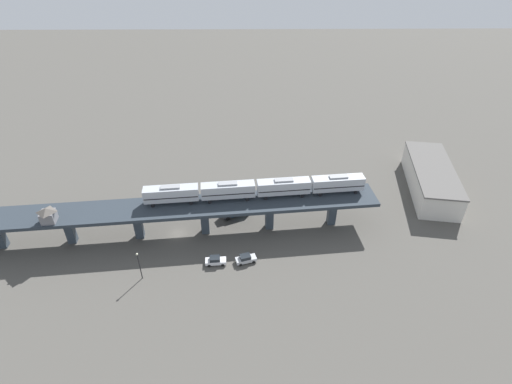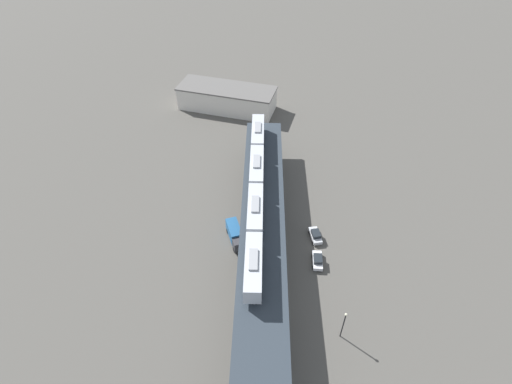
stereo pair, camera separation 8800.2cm
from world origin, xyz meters
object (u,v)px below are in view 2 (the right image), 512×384
object	(u,v)px
street_car_white	(318,260)
delivery_truck	(235,234)
subway_train	(256,188)
street_lamp	(344,323)
warehouse_building	(227,98)
street_car_silver	(315,235)

from	to	relation	value
street_car_white	delivery_truck	world-z (taller)	delivery_truck
subway_train	street_lamp	world-z (taller)	subway_train
delivery_truck	street_lamp	distance (m)	27.98
street_car_white	street_lamp	world-z (taller)	street_lamp
warehouse_building	delivery_truck	bearing A→B (deg)	-78.28
subway_train	delivery_truck	size ratio (longest dim) A/B	6.65
subway_train	warehouse_building	bearing A→B (deg)	107.08
subway_train	street_car_silver	bearing A→B (deg)	-10.52
street_car_silver	delivery_truck	bearing A→B (deg)	-171.44
street_car_silver	warehouse_building	world-z (taller)	warehouse_building
street_car_white	street_car_silver	xyz separation A→B (m)	(-0.48, 6.41, 0.00)
street_car_silver	street_car_white	bearing A→B (deg)	-85.75
street_lamp	street_car_silver	bearing A→B (deg)	101.77
street_car_silver	street_lamp	xyz separation A→B (m)	(4.41, -21.15, 3.17)
subway_train	street_lamp	bearing A→B (deg)	-54.10
subway_train	warehouse_building	size ratio (longest dim) A/B	1.67
street_lamp	warehouse_building	bearing A→B (deg)	114.06
delivery_truck	warehouse_building	world-z (taller)	warehouse_building
subway_train	street_car_silver	distance (m)	15.99
subway_train	delivery_truck	xyz separation A→B (m)	(-3.68, -4.79, -8.74)
street_car_white	street_lamp	size ratio (longest dim) A/B	0.65
warehouse_building	street_lamp	bearing A→B (deg)	-65.94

